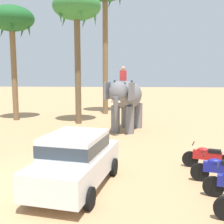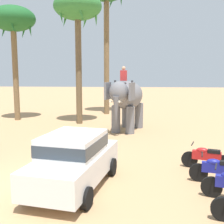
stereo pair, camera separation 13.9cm
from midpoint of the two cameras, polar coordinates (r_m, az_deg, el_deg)
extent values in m
plane|color=tan|center=(9.60, -13.82, -13.87)|extent=(120.00, 120.00, 0.00)
cube|color=white|center=(8.95, -7.59, -10.70)|extent=(2.41, 4.34, 0.76)
cube|color=white|center=(8.66, -7.92, -6.51)|extent=(1.91, 2.35, 0.64)
cube|color=#2D3842|center=(8.66, -7.92, -6.51)|extent=(1.93, 2.37, 0.35)
cylinder|color=black|center=(10.50, -9.27, -10.08)|extent=(0.28, 0.62, 0.60)
cylinder|color=black|center=(9.96, -0.11, -10.98)|extent=(0.28, 0.62, 0.60)
cylinder|color=black|center=(8.39, -16.52, -15.06)|extent=(0.28, 0.62, 0.60)
cylinder|color=black|center=(7.70, -5.12, -16.90)|extent=(0.28, 0.62, 0.60)
ellipsoid|color=slate|center=(17.27, 2.90, 3.39)|extent=(2.42, 3.43, 1.70)
cylinder|color=slate|center=(16.43, 3.33, -1.61)|extent=(0.52, 0.52, 1.60)
cylinder|color=slate|center=(16.71, 0.45, -1.44)|extent=(0.52, 0.52, 1.60)
cylinder|color=slate|center=(18.19, 5.10, -0.69)|extent=(0.52, 0.52, 1.60)
cylinder|color=slate|center=(18.44, 2.47, -0.55)|extent=(0.52, 0.52, 1.60)
ellipsoid|color=slate|center=(15.71, 1.08, 4.02)|extent=(1.34, 1.27, 1.20)
cube|color=slate|center=(15.58, 3.70, 4.16)|extent=(0.34, 0.80, 0.96)
cube|color=slate|center=(16.06, -1.23, 4.29)|extent=(0.34, 0.80, 0.96)
cone|color=slate|center=(15.40, 0.50, 0.20)|extent=(0.45, 0.45, 1.60)
cone|color=beige|center=(15.29, 1.48, 2.03)|extent=(0.28, 0.57, 0.21)
cone|color=beige|center=(15.47, -0.34, 2.11)|extent=(0.28, 0.57, 0.21)
cube|color=red|center=(16.41, 2.01, 7.34)|extent=(0.39, 0.33, 0.60)
sphere|color=tan|center=(16.41, 2.02, 8.81)|extent=(0.22, 0.22, 0.22)
cylinder|color=#333338|center=(16.26, 3.74, 5.39)|extent=(0.12, 0.12, 0.55)
cylinder|color=#333338|center=(16.60, 0.29, 5.46)|extent=(0.12, 0.12, 0.55)
cylinder|color=black|center=(8.83, 19.28, -13.97)|extent=(0.60, 0.28, 0.60)
cylinder|color=black|center=(8.62, 20.08, -10.18)|extent=(0.21, 0.53, 0.04)
cylinder|color=black|center=(9.87, 16.84, -11.52)|extent=(0.61, 0.23, 0.60)
cube|color=navy|center=(9.82, 20.45, -10.42)|extent=(1.04, 0.42, 0.32)
ellipsoid|color=navy|center=(9.76, 19.61, -9.39)|extent=(0.48, 0.33, 0.20)
cylinder|color=black|center=(9.68, 17.52, -8.07)|extent=(0.16, 0.55, 0.04)
cylinder|color=black|center=(11.16, 15.12, -9.15)|extent=(0.60, 0.28, 0.60)
cylinder|color=black|center=(11.09, 21.36, -9.54)|extent=(0.60, 0.28, 0.60)
cube|color=red|center=(11.05, 18.28, -8.27)|extent=(1.03, 0.51, 0.32)
ellipsoid|color=red|center=(11.01, 17.53, -7.32)|extent=(0.49, 0.37, 0.20)
cube|color=black|center=(10.99, 19.63, -7.44)|extent=(0.49, 0.35, 0.12)
cylinder|color=black|center=(10.99, 15.70, -6.09)|extent=(0.21, 0.54, 0.04)
cylinder|color=brown|center=(19.59, -7.10, 8.80)|extent=(0.41, 0.41, 7.67)
ellipsoid|color=#337A38|center=(20.06, -7.31, 20.39)|extent=(3.20, 3.20, 1.80)
cone|color=#337A38|center=(19.77, -3.68, 19.14)|extent=(0.40, 0.92, 1.64)
cone|color=#337A38|center=(21.00, -5.59, 18.46)|extent=(0.91, 0.57, 1.67)
cone|color=#337A38|center=(20.84, -9.64, 18.47)|extent=(0.73, 0.83, 1.69)
cone|color=#337A38|center=(19.50, -10.68, 19.18)|extent=(0.73, 0.83, 1.69)
cone|color=#337A38|center=(18.79, -6.84, 19.69)|extent=(0.91, 0.57, 1.67)
cylinder|color=brown|center=(24.15, -1.52, 11.45)|extent=(0.44, 0.44, 9.99)
cylinder|color=brown|center=(22.12, -19.27, 7.65)|extent=(0.41, 0.41, 7.15)
ellipsoid|color=#1E5B28|center=(22.45, -19.74, 17.33)|extent=(3.20, 3.20, 1.80)
cone|color=#1E5B28|center=(21.93, -16.69, 16.37)|extent=(0.40, 0.92, 1.64)
cone|color=#1E5B28|center=(23.28, -17.63, 15.82)|extent=(0.91, 0.57, 1.67)
cone|color=#1E5B28|center=(23.40, -21.21, 15.62)|extent=(0.73, 0.83, 1.69)
cone|color=#1E5B28|center=(21.19, -20.01, 16.53)|extent=(0.91, 0.57, 1.67)
camera|label=1|loc=(0.07, -90.29, -0.04)|focal=45.43mm
camera|label=2|loc=(0.07, 89.71, 0.04)|focal=45.43mm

